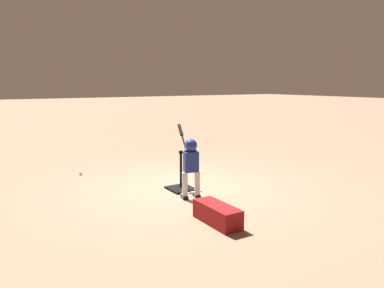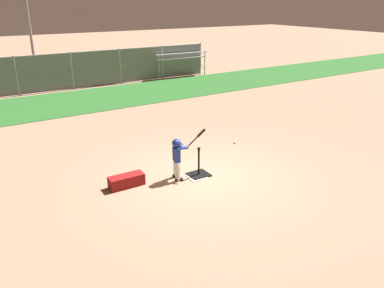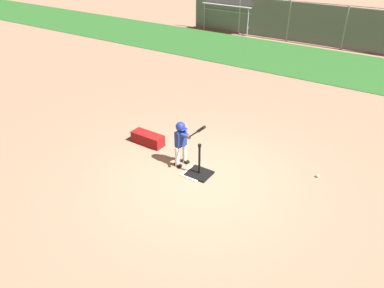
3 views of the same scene
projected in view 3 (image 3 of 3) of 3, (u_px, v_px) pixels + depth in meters
ground_plane at (200, 179)px, 7.99m from camera, size 90.00×90.00×0.00m
grass_outfield_strip at (324, 64)px, 14.61m from camera, size 56.00×4.24×0.02m
backstop_fence at (345, 27)px, 15.96m from camera, size 15.18×0.08×1.82m
home_plate at (194, 174)px, 8.14m from camera, size 0.47×0.47×0.02m
batting_tee at (199, 171)px, 8.10m from camera, size 0.51×0.46×0.76m
batter_child at (182, 139)px, 8.14m from camera, size 0.85×0.38×1.25m
baseball at (318, 176)px, 8.03m from camera, size 0.07×0.07×0.07m
bleachers_far_left at (235, 16)px, 19.41m from camera, size 2.70×2.29×1.36m
bleachers_right_center at (384, 38)px, 16.20m from camera, size 3.06×2.02×0.98m
equipment_bag at (148, 139)px, 9.22m from camera, size 0.85×0.33×0.28m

